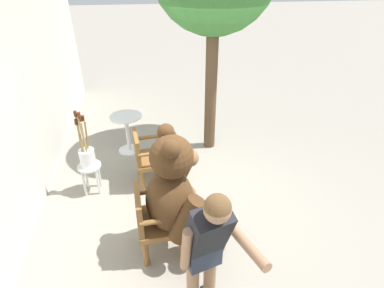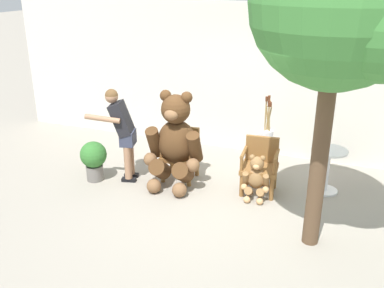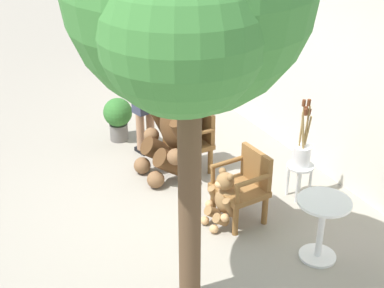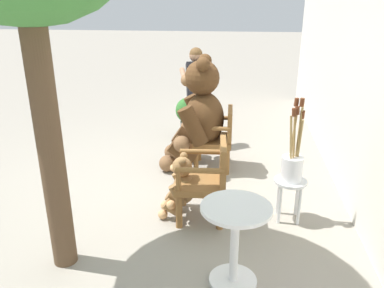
# 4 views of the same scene
# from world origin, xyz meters

# --- Properties ---
(ground_plane) EXTENTS (60.00, 60.00, 0.00)m
(ground_plane) POSITION_xyz_m (0.00, 0.00, 0.00)
(ground_plane) COLOR gray
(back_wall) EXTENTS (10.00, 0.16, 2.80)m
(back_wall) POSITION_xyz_m (0.00, 2.40, 1.40)
(back_wall) COLOR silver
(back_wall) RESTS_ON ground
(wooden_chair_left) EXTENTS (0.58, 0.54, 0.86)m
(wooden_chair_left) POSITION_xyz_m (-0.67, 0.76, 0.46)
(wooden_chair_left) COLOR brown
(wooden_chair_left) RESTS_ON ground
(wooden_chair_right) EXTENTS (0.60, 0.57, 0.86)m
(wooden_chair_right) POSITION_xyz_m (0.67, 0.76, 0.46)
(wooden_chair_right) COLOR brown
(wooden_chair_right) RESTS_ON ground
(teddy_bear_large) EXTENTS (0.94, 0.90, 1.56)m
(teddy_bear_large) POSITION_xyz_m (-0.67, 0.49, 0.77)
(teddy_bear_large) COLOR #4C3019
(teddy_bear_large) RESTS_ON ground
(teddy_bear_small) EXTENTS (0.43, 0.42, 0.71)m
(teddy_bear_small) POSITION_xyz_m (0.68, 0.48, 0.35)
(teddy_bear_small) COLOR olive
(teddy_bear_small) RESTS_ON ground
(person_visitor) EXTENTS (0.71, 0.60, 1.56)m
(person_visitor) POSITION_xyz_m (-1.54, 0.35, 0.92)
(person_visitor) COLOR black
(person_visitor) RESTS_ON ground
(white_stool) EXTENTS (0.34, 0.34, 0.46)m
(white_stool) POSITION_xyz_m (0.58, 1.63, 0.36)
(white_stool) COLOR silver
(white_stool) RESTS_ON ground
(brush_bucket) EXTENTS (0.22, 0.22, 0.87)m
(brush_bucket) POSITION_xyz_m (0.58, 1.63, 0.66)
(brush_bucket) COLOR white
(brush_bucket) RESTS_ON white_stool
(round_side_table) EXTENTS (0.56, 0.56, 0.72)m
(round_side_table) POSITION_xyz_m (1.67, 1.10, 0.45)
(round_side_table) COLOR white
(round_side_table) RESTS_ON ground
(potted_plant) EXTENTS (0.44, 0.44, 0.68)m
(potted_plant) POSITION_xyz_m (-1.99, 0.14, 0.40)
(potted_plant) COLOR slate
(potted_plant) RESTS_ON ground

